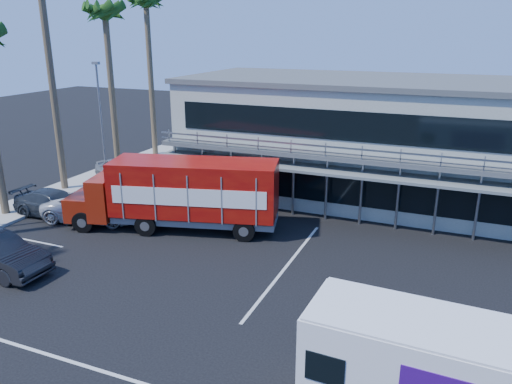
% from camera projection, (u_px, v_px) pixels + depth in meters
% --- Properties ---
extents(ground, '(120.00, 120.00, 0.00)m').
position_uv_depth(ground, '(216.00, 288.00, 20.33)').
color(ground, black).
rests_on(ground, ground).
extents(building, '(22.40, 12.00, 7.30)m').
position_uv_depth(building, '(365.00, 137.00, 31.24)').
color(building, '#9A9F91').
rests_on(building, ground).
extents(curb_strip, '(3.00, 32.00, 0.16)m').
position_uv_depth(curb_strip, '(45.00, 198.00, 31.05)').
color(curb_strip, '#A5A399').
rests_on(curb_strip, ground).
extents(palm_e, '(2.80, 2.80, 12.25)m').
position_uv_depth(palm_e, '(106.00, 22.00, 33.86)').
color(palm_e, brown).
rests_on(palm_e, ground).
extents(palm_f, '(2.80, 2.80, 13.25)m').
position_uv_depth(palm_f, '(146.00, 11.00, 38.57)').
color(palm_f, brown).
rests_on(palm_f, ground).
extents(light_pole_far, '(0.50, 0.25, 8.09)m').
position_uv_depth(light_pole_far, '(101.00, 116.00, 33.79)').
color(light_pole_far, gray).
rests_on(light_pole_far, ground).
extents(red_truck, '(11.30, 5.22, 3.71)m').
position_uv_depth(red_truck, '(180.00, 192.00, 25.85)').
color(red_truck, maroon).
rests_on(red_truck, ground).
extents(white_van, '(7.08, 2.70, 3.41)m').
position_uv_depth(white_van, '(447.00, 384.00, 12.14)').
color(white_van, white).
rests_on(white_van, ground).
extents(parked_car_c, '(5.91, 3.69, 1.52)m').
position_uv_depth(parked_car_c, '(94.00, 207.00, 27.52)').
color(parked_car_c, silver).
rests_on(parked_car_c, ground).
extents(parked_car_d, '(5.05, 2.08, 1.46)m').
position_uv_depth(parked_car_d, '(55.00, 204.00, 28.05)').
color(parked_car_d, '#292F37').
rests_on(parked_car_d, ground).
extents(parked_car_e, '(5.45, 3.71, 1.72)m').
position_uv_depth(parked_car_e, '(124.00, 171.00, 34.12)').
color(parked_car_e, slate).
rests_on(parked_car_e, ground).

